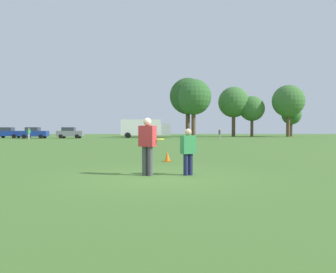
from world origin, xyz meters
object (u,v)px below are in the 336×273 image
(parked_car_mid_left, at_px, (34,133))
(parked_car_center, at_px, (70,133))
(player_defender, at_px, (188,149))
(parked_car_near_left, at_px, (8,133))
(bystander_sideline_watcher, at_px, (29,133))
(traffic_cone, at_px, (167,156))
(frisbee, at_px, (160,139))
(box_truck, at_px, (145,128))
(player_thrower, at_px, (147,143))
(bystander_far_jogger, at_px, (220,134))

(parked_car_mid_left, xyz_separation_m, parked_car_center, (5.51, 0.91, 0.00))
(player_defender, bearing_deg, parked_car_near_left, 120.22)
(bystander_sideline_watcher, bearing_deg, parked_car_mid_left, 100.66)
(parked_car_center, bearing_deg, parked_car_mid_left, -170.60)
(parked_car_center, bearing_deg, traffic_cone, -69.29)
(player_defender, xyz_separation_m, frisbee, (-0.89, 0.06, 0.31))
(parked_car_mid_left, bearing_deg, box_truck, 8.94)
(player_thrower, distance_m, bystander_far_jogger, 34.07)
(parked_car_near_left, distance_m, bystander_far_jogger, 35.65)
(parked_car_mid_left, bearing_deg, player_defender, -63.88)
(traffic_cone, bearing_deg, parked_car_mid_left, 118.04)
(frisbee, height_order, bystander_sideline_watcher, bystander_sideline_watcher)
(bystander_far_jogger, bearing_deg, player_thrower, -105.47)
(traffic_cone, xyz_separation_m, parked_car_center, (-14.70, 38.86, 0.69))
(player_defender, xyz_separation_m, traffic_cone, (-0.48, 4.24, -0.58))
(parked_car_near_left, bearing_deg, bystander_sideline_watcher, -47.24)
(player_defender, height_order, traffic_cone, player_defender)
(parked_car_center, xyz_separation_m, box_truck, (12.34, 1.90, 0.83))
(traffic_cone, bearing_deg, player_defender, -83.56)
(box_truck, relative_size, bystander_far_jogger, 5.49)
(traffic_cone, xyz_separation_m, bystander_sideline_watcher, (-19.41, 33.71, 0.72))
(player_defender, distance_m, parked_car_center, 45.70)
(frisbee, distance_m, traffic_cone, 4.29)
(parked_car_mid_left, xyz_separation_m, box_truck, (17.86, 2.81, 0.83))
(box_truck, bearing_deg, player_thrower, -88.01)
(traffic_cone, distance_m, bystander_far_jogger, 29.78)
(parked_car_center, xyz_separation_m, bystander_far_jogger, (23.00, -10.27, -0.04))
(parked_car_center, height_order, box_truck, box_truck)
(traffic_cone, bearing_deg, bystander_far_jogger, 73.81)
(parked_car_mid_left, height_order, bystander_far_jogger, parked_car_mid_left)
(player_thrower, distance_m, bystander_sideline_watcher, 42.28)
(frisbee, height_order, parked_car_center, parked_car_center)
(parked_car_center, bearing_deg, bystander_far_jogger, -24.07)
(player_thrower, distance_m, traffic_cone, 4.39)
(player_thrower, height_order, parked_car_center, parked_car_center)
(player_defender, relative_size, parked_car_center, 0.34)
(frisbee, xyz_separation_m, bystander_sideline_watcher, (-19.00, 37.88, -0.17))
(parked_car_near_left, distance_m, box_truck, 23.07)
(bystander_sideline_watcher, height_order, bystander_far_jogger, bystander_sideline_watcher)
(player_defender, xyz_separation_m, parked_car_near_left, (-25.88, 44.43, 0.11))
(traffic_cone, relative_size, parked_car_mid_left, 0.11)
(player_thrower, relative_size, frisbee, 6.58)
(player_thrower, distance_m, player_defender, 1.28)
(box_truck, bearing_deg, parked_car_mid_left, -171.06)
(player_defender, bearing_deg, bystander_far_jogger, 76.60)
(frisbee, distance_m, parked_car_mid_left, 46.55)
(frisbee, relative_size, box_truck, 0.03)
(frisbee, height_order, box_truck, box_truck)
(parked_car_near_left, distance_m, parked_car_center, 10.79)
(player_defender, bearing_deg, player_thrower, -179.61)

